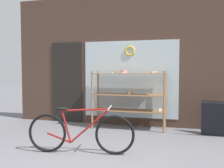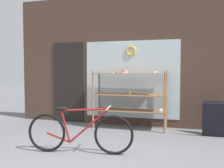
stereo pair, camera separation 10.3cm
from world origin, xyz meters
TOP-DOWN VIEW (x-y plane):
  - ground_plane at (0.00, 0.00)m, footprint 30.00×30.00m
  - storefront_facade at (-0.04, 2.85)m, footprint 5.76×0.13m
  - display_case at (0.24, 2.48)m, footprint 1.71×0.49m
  - bicycle at (-0.20, 0.52)m, footprint 1.78×0.46m
  - sandwich_board at (2.09, 2.27)m, footprint 0.52×0.41m

SIDE VIEW (x-z plane):
  - ground_plane at x=0.00m, z-range 0.00..0.00m
  - bicycle at x=-0.20m, z-range -0.04..0.74m
  - sandwich_board at x=2.09m, z-range 0.01..0.72m
  - display_case at x=0.24m, z-range 0.15..1.53m
  - storefront_facade at x=-0.04m, z-range -0.04..3.22m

